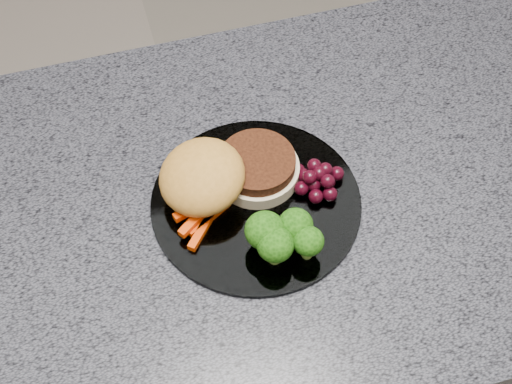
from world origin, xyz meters
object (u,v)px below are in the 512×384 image
island_cabinet (266,342)px  burger (222,176)px  plate (256,203)px  grape_bunch (318,179)px

island_cabinet → burger: 0.50m
plate → grape_bunch: size_ratio=3.81×
burger → plate: bearing=-64.9°
island_cabinet → plate: size_ratio=4.62×
grape_bunch → burger: bearing=165.3°
burger → island_cabinet: bearing=-42.1°
island_cabinet → burger: bearing=159.8°
plate → grape_bunch: 0.08m
plate → burger: burger is taller
plate → grape_bunch: grape_bunch is taller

